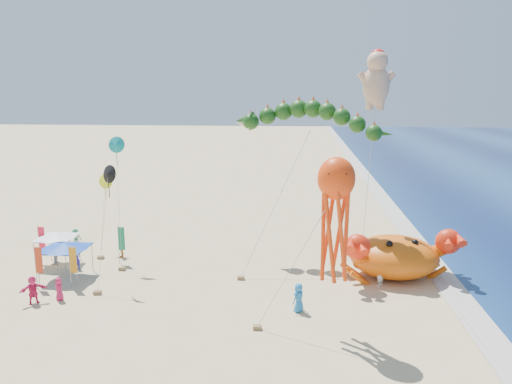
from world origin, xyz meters
TOP-DOWN VIEW (x-y plane):
  - ground at (0.00, 0.00)m, footprint 320.00×320.00m
  - foam_strip at (12.00, 0.00)m, footprint 320.00×320.00m
  - crab_inflatable at (8.31, 2.71)m, footprint 8.87×6.96m
  - dragon_kite at (1.75, 6.42)m, footprint 12.48×8.16m
  - cherub_kite at (7.27, 8.98)m, footprint 2.54×5.44m
  - octopus_kite at (3.10, -6.51)m, footprint 5.59×1.86m
  - canopy_blue at (-16.12, 0.62)m, footprint 3.39×3.39m
  - canopy_white at (-18.09, 3.25)m, footprint 3.01×3.01m
  - feather_flags at (-16.04, 1.08)m, footprint 6.98×5.58m
  - beachgoers at (-12.16, 0.64)m, footprint 26.67×13.08m
  - small_kites at (-13.64, 3.77)m, footprint 4.72×10.99m

SIDE VIEW (x-z plane):
  - ground at x=0.00m, z-range 0.00..0.00m
  - foam_strip at x=12.00m, z-range 0.01..0.01m
  - beachgoers at x=-12.16m, z-range -0.06..1.83m
  - crab_inflatable at x=8.31m, z-range -0.23..3.66m
  - feather_flags at x=-16.04m, z-range 0.41..3.61m
  - canopy_white at x=-18.09m, z-range 1.09..3.79m
  - canopy_blue at x=-16.12m, z-range 1.09..3.79m
  - small_kites at x=-13.64m, z-range 1.95..12.19m
  - octopus_kite at x=3.10m, z-range 2.22..12.48m
  - dragon_kite at x=1.75m, z-range 4.92..17.50m
  - cherub_kite at x=7.27m, z-range 6.21..23.24m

